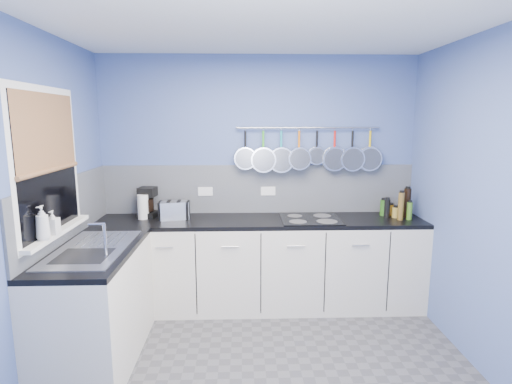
{
  "coord_description": "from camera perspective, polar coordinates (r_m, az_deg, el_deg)",
  "views": [
    {
      "loc": [
        -0.16,
        -2.69,
        1.86
      ],
      "look_at": [
        -0.05,
        0.75,
        1.25
      ],
      "focal_mm": 28.67,
      "sensor_mm": 36.0,
      "label": 1
    }
  ],
  "objects": [
    {
      "name": "floor",
      "position": [
        3.29,
        1.43,
        -24.67
      ],
      "size": [
        3.2,
        3.0,
        0.02
      ],
      "primitive_type": "cube",
      "color": "#47474C",
      "rests_on": "ground"
    },
    {
      "name": "ceiling",
      "position": [
        2.78,
        1.68,
        23.56
      ],
      "size": [
        3.2,
        3.0,
        0.02
      ],
      "primitive_type": "cube",
      "color": "white",
      "rests_on": "ground"
    },
    {
      "name": "wall_back",
      "position": [
        4.25,
        0.34,
        1.8
      ],
      "size": [
        3.2,
        0.02,
        2.5
      ],
      "primitive_type": "cube",
      "color": "#485D9A",
      "rests_on": "ground"
    },
    {
      "name": "wall_front",
      "position": [
        1.34,
        5.55,
        -17.13
      ],
      "size": [
        3.2,
        0.02,
        2.5
      ],
      "primitive_type": "cube",
      "color": "#485D9A",
      "rests_on": "ground"
    },
    {
      "name": "wall_left",
      "position": [
        3.12,
        -29.5,
        -2.58
      ],
      "size": [
        0.02,
        3.0,
        2.5
      ],
      "primitive_type": "cube",
      "color": "#485D9A",
      "rests_on": "ground"
    },
    {
      "name": "wall_right",
      "position": [
        3.28,
        30.87,
        -2.13
      ],
      "size": [
        0.02,
        3.0,
        2.5
      ],
      "primitive_type": "cube",
      "color": "#485D9A",
      "rests_on": "ground"
    },
    {
      "name": "backsplash_back",
      "position": [
        4.25,
        0.35,
        0.42
      ],
      "size": [
        3.2,
        0.02,
        0.5
      ],
      "primitive_type": "cube",
      "color": "slate",
      "rests_on": "wall_back"
    },
    {
      "name": "backsplash_left",
      "position": [
        3.66,
        -24.77,
        -2.09
      ],
      "size": [
        0.02,
        1.8,
        0.5
      ],
      "primitive_type": "cube",
      "color": "slate",
      "rests_on": "wall_left"
    },
    {
      "name": "cabinet_run_back",
      "position": [
        4.15,
        0.49,
        -10.1
      ],
      "size": [
        3.2,
        0.6,
        0.86
      ],
      "primitive_type": "cube",
      "color": "beige",
      "rests_on": "ground"
    },
    {
      "name": "worktop_back",
      "position": [
        4.02,
        0.5,
        -4.07
      ],
      "size": [
        3.2,
        0.6,
        0.04
      ],
      "primitive_type": "cube",
      "color": "black",
      "rests_on": "cabinet_run_back"
    },
    {
      "name": "cabinet_run_left",
      "position": [
        3.51,
        -21.33,
        -14.75
      ],
      "size": [
        0.6,
        1.2,
        0.86
      ],
      "primitive_type": "cube",
      "color": "beige",
      "rests_on": "ground"
    },
    {
      "name": "worktop_left",
      "position": [
        3.35,
        -21.83,
        -7.72
      ],
      "size": [
        0.6,
        1.2,
        0.04
      ],
      "primitive_type": "cube",
      "color": "black",
      "rests_on": "cabinet_run_left"
    },
    {
      "name": "window_frame",
      "position": [
        3.33,
        -27.05,
        3.58
      ],
      "size": [
        0.01,
        1.0,
        1.1
      ],
      "primitive_type": "cube",
      "color": "white",
      "rests_on": "wall_left"
    },
    {
      "name": "window_glass",
      "position": [
        3.32,
        -26.97,
        3.58
      ],
      "size": [
        0.01,
        0.9,
        1.0
      ],
      "primitive_type": "cube",
      "color": "black",
      "rests_on": "wall_left"
    },
    {
      "name": "bamboo_blind",
      "position": [
        3.31,
        -27.16,
        7.46
      ],
      "size": [
        0.01,
        0.9,
        0.55
      ],
      "primitive_type": "cube",
      "color": "#975A36",
      "rests_on": "wall_left"
    },
    {
      "name": "window_sill",
      "position": [
        3.4,
        -25.97,
        -5.04
      ],
      "size": [
        0.1,
        0.98,
        0.03
      ],
      "primitive_type": "cube",
      "color": "white",
      "rests_on": "wall_left"
    },
    {
      "name": "sink_unit",
      "position": [
        3.34,
        -21.85,
        -7.33
      ],
      "size": [
        0.5,
        0.95,
        0.01
      ],
      "primitive_type": "cube",
      "color": "silver",
      "rests_on": "worktop_left"
    },
    {
      "name": "mixer_tap",
      "position": [
        3.09,
        -20.33,
        -6.19
      ],
      "size": [
        0.12,
        0.08,
        0.26
      ],
      "primitive_type": null,
      "color": "silver",
      "rests_on": "worktop_left"
    },
    {
      "name": "socket_left",
      "position": [
        4.25,
        -7.07,
        0.08
      ],
      "size": [
        0.15,
        0.01,
        0.09
      ],
      "primitive_type": "cube",
      "color": "white",
      "rests_on": "backsplash_back"
    },
    {
      "name": "socket_right",
      "position": [
        4.24,
        1.7,
        0.13
      ],
      "size": [
        0.15,
        0.01,
        0.09
      ],
      "primitive_type": "cube",
      "color": "white",
      "rests_on": "backsplash_back"
    },
    {
      "name": "pot_rail",
      "position": [
        4.2,
        7.29,
        8.87
      ],
      "size": [
        1.45,
        0.02,
        0.02
      ],
      "primitive_type": "cylinder",
      "rotation": [
        0.0,
        1.57,
        0.0
      ],
      "color": "silver",
      "rests_on": "wall_back"
    },
    {
      "name": "soap_bottle_a",
      "position": [
        3.14,
        -27.65,
        -3.83
      ],
      "size": [
        0.11,
        0.11,
        0.24
      ],
      "primitive_type": "imported",
      "rotation": [
        0.0,
        0.0,
        -0.19
      ],
      "color": "white",
      "rests_on": "window_sill"
    },
    {
      "name": "soap_bottle_b",
      "position": [
        3.28,
        -26.51,
        -3.8
      ],
      "size": [
        0.08,
        0.08,
        0.17
      ],
      "primitive_type": "imported",
      "rotation": [
        0.0,
        0.0,
        -0.06
      ],
      "color": "white",
      "rests_on": "window_sill"
    },
    {
      "name": "paper_towel",
      "position": [
        4.15,
        -15.47,
        -2.01
      ],
      "size": [
        0.11,
        0.11,
        0.24
      ],
      "primitive_type": "cylinder",
      "rotation": [
        0.0,
        0.0,
        0.02
      ],
      "color": "white",
      "rests_on": "worktop_back"
    },
    {
      "name": "coffee_maker",
      "position": [
        4.2,
        -14.9,
        -1.41
      ],
      "size": [
        0.19,
        0.21,
        0.3
      ],
      "primitive_type": null,
      "rotation": [
        0.0,
        0.0,
        -0.15
      ],
      "color": "black",
      "rests_on": "worktop_back"
    },
    {
      "name": "toaster",
      "position": [
        4.08,
        -11.33,
        -2.51
      ],
      "size": [
        0.3,
        0.21,
        0.17
      ],
      "primitive_type": "cube",
      "rotation": [
        0.0,
        0.0,
        0.22
      ],
      "color": "silver",
      "rests_on": "worktop_back"
    },
    {
      "name": "canister",
      "position": [
        4.13,
        -9.85,
        -2.6
      ],
      "size": [
        0.12,
        0.12,
        0.14
      ],
      "primitive_type": "cylinder",
      "rotation": [
        0.0,
        0.0,
        0.3
      ],
      "color": "silver",
      "rests_on": "worktop_back"
    },
    {
      "name": "hob",
      "position": [
        4.02,
        7.6,
        -3.78
      ],
      "size": [
        0.57,
        0.5,
        0.01
      ],
      "primitive_type": "cube",
      "color": "black",
      "rests_on": "worktop_back"
    },
    {
      "name": "pan_0",
      "position": [
        4.15,
        -1.5,
        6.04
      ],
      "size": [
        0.23,
        0.07,
        0.42
      ],
      "primitive_type": null,
      "color": "silver",
      "rests_on": "pot_rail"
    },
    {
      "name": "pan_1",
      "position": [
        4.15,
        1.02,
        5.86
      ],
      "size": [
        0.26,
        0.1,
        0.45
      ],
      "primitive_type": null,
      "color": "silver",
      "rests_on": "pot_rail"
    },
    {
      "name": "pan_2",
      "position": [
        4.16,
        3.53,
        5.84
      ],
      "size": [
        0.26,
        0.09,
        0.45
      ],
      "primitive_type": null,
      "color": "silver",
      "rests_on": "pot_rail"
    },
    {
      "name": "pan_3",
      "position": [
        4.18,
        6.02,
        6.02
      ],
      "size": [
        0.23,
        0.11,
        0.42
      ],
      "primitive_type": null,
      "color": "silver",
      "rests_on": "pot_rail"
    },
    {
      "name": "pan_4",
      "position": [
        4.21,
        8.49,
        6.31
      ],
      "size": [
        0.18,
        0.05,
        0.37
      ],
      "primitive_type": null,
      "color": "silver",
      "rests_on": "pot_rail"
    },
    {
      "name": "pan_5",
      "position": [
        4.25,
        10.89,
        5.84
      ],
      "size": [
        0.25,
        0.07,
        0.44
      ],
      "primitive_type": null,
      "color": "silver",
      "rests_on": "pot_rail"
    },
    {
      "name": "pan_6",
      "position": [
        4.29,
        13.27,
        5.78
      ],
      "size": [
        0.25,
        0.08,
        0.44
      ],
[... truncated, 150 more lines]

